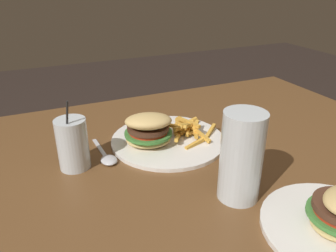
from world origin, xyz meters
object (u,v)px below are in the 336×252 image
beer_glass (241,159)px  juice_glass (73,146)px  meal_plate_near (160,134)px  spoon (108,159)px

beer_glass → juice_glass: size_ratio=1.06×
meal_plate_near → juice_glass: (0.23, 0.02, 0.02)m
meal_plate_near → juice_glass: size_ratio=1.75×
meal_plate_near → juice_glass: bearing=5.2°
meal_plate_near → spoon: meal_plate_near is taller
meal_plate_near → spoon: (0.15, 0.03, -0.02)m
beer_glass → spoon: size_ratio=1.19×
meal_plate_near → spoon: 0.15m
spoon → beer_glass: bearing=37.2°
spoon → juice_glass: bearing=-98.0°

